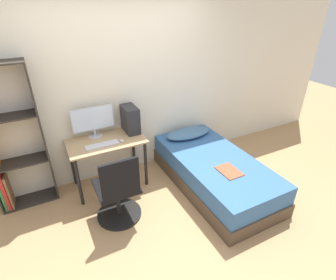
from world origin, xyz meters
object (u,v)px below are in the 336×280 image
(bed, at_px, (214,172))
(keyboard, at_px, (102,145))
(office_chair, at_px, (119,195))
(monitor, at_px, (93,120))
(bookshelf, at_px, (3,147))
(pc_tower, at_px, (130,119))

(bed, relative_size, keyboard, 4.65)
(office_chair, xyz_separation_m, keyboard, (0.01, 0.60, 0.38))
(bed, xyz_separation_m, monitor, (-1.41, 0.88, 0.74))
(bookshelf, xyz_separation_m, bed, (2.50, -0.85, -0.64))
(bed, bearing_deg, office_chair, -179.19)
(bed, relative_size, pc_tower, 5.32)
(office_chair, bearing_deg, bookshelf, 141.64)
(bed, bearing_deg, bookshelf, 161.32)
(monitor, xyz_separation_m, keyboard, (0.02, -0.30, -0.23))
(bookshelf, height_order, office_chair, bookshelf)
(office_chair, height_order, keyboard, office_chair)
(keyboard, relative_size, pc_tower, 1.14)
(bookshelf, xyz_separation_m, pc_tower, (1.58, -0.04, 0.05))
(bed, distance_m, keyboard, 1.60)
(bookshelf, distance_m, monitor, 1.09)
(keyboard, bearing_deg, pc_tower, 25.25)
(bed, bearing_deg, monitor, 148.01)
(bookshelf, xyz_separation_m, keyboard, (1.10, -0.27, -0.13))
(office_chair, xyz_separation_m, monitor, (-0.01, 0.90, 0.61))
(bookshelf, distance_m, keyboard, 1.14)
(office_chair, height_order, pc_tower, pc_tower)
(pc_tower, bearing_deg, bed, -41.20)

